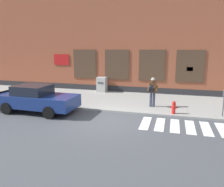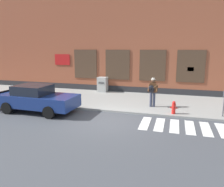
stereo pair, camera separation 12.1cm
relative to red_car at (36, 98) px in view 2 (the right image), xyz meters
The scene contains 9 objects.
ground_plane 4.46m from the red_car, ahead, with size 160.00×160.00×0.00m, color #424449.
sidewalk 5.85m from the red_car, 41.14° to the left, with size 28.00×5.52×0.11m.
building_backdrop 10.18m from the red_car, 62.97° to the left, with size 28.00×4.06×8.20m.
crosswalk 8.64m from the red_car, ahead, with size 5.20×1.90×0.01m.
red_car is the anchor object (origin of this frame).
busker 6.74m from the red_car, 22.08° to the left, with size 0.71×0.53×1.75m.
parking_meter 10.08m from the red_car, ahead, with size 0.13×0.11×1.44m.
utility_box 6.41m from the red_car, 73.05° to the left, with size 0.75×0.68×1.18m.
fire_hydrant 7.63m from the red_car, 10.66° to the left, with size 0.38×0.20×0.70m.
Camera 2 is at (3.13, -9.90, 3.56)m, focal length 35.00 mm.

